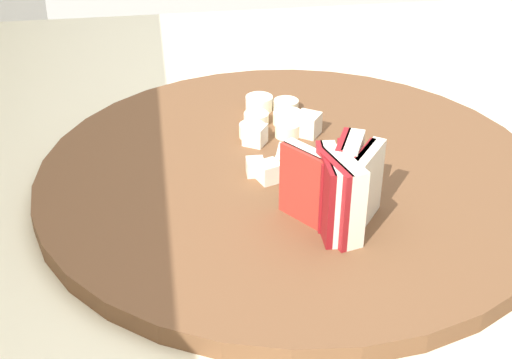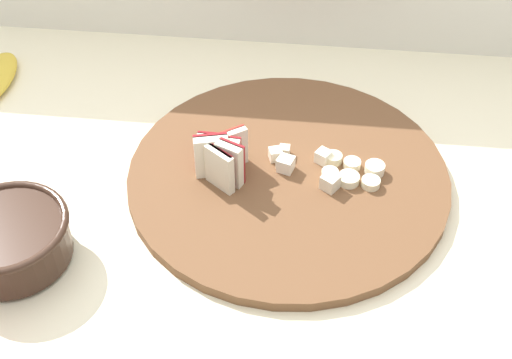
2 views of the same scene
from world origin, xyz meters
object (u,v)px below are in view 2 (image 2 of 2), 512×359
apple_dice_pile (301,165)px  banana_slice_rows (353,171)px  cutting_board (288,176)px  apple_wedge_fan (221,158)px  ceramic_bowl (10,239)px

apple_dice_pile → banana_slice_rows: 0.07m
cutting_board → apple_wedge_fan: (-0.09, -0.02, 0.04)m
ceramic_bowl → apple_dice_pile: bearing=28.2°
apple_wedge_fan → banana_slice_rows: bearing=6.2°
cutting_board → apple_wedge_fan: apple_wedge_fan is taller
ceramic_bowl → apple_wedge_fan: bearing=34.6°
apple_wedge_fan → apple_dice_pile: 0.11m
apple_wedge_fan → ceramic_bowl: size_ratio=0.53×
banana_slice_rows → ceramic_bowl: 0.46m
apple_dice_pile → banana_slice_rows: bearing=-1.9°
banana_slice_rows → ceramic_bowl: (-0.42, -0.18, 0.01)m
cutting_board → ceramic_bowl: ceramic_bowl is taller
cutting_board → ceramic_bowl: 0.38m
apple_wedge_fan → apple_dice_pile: bearing=11.4°
apple_dice_pile → ceramic_bowl: bearing=-151.8°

